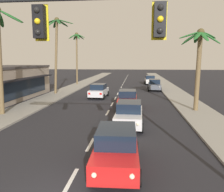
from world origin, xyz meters
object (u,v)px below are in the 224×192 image
traffic_signal_mast (164,42)px  sedan_oncoming_far (99,91)px  palm_right_second (199,53)px  sedan_third_in_queue (129,114)px  palm_left_third (57,39)px  sedan_fifth_in_queue (127,99)px  sedan_lead_at_stop_bar (116,148)px  sedan_parked_mid_kerb (150,80)px  sedan_parked_nearest_kerb (154,85)px  palm_left_farthest (77,46)px

traffic_signal_mast → sedan_oncoming_far: (-5.18, 20.73, -4.12)m
palm_right_second → sedan_third_in_queue: bearing=-138.6°
traffic_signal_mast → palm_left_third: palm_left_third is taller
sedan_fifth_in_queue → palm_left_third: bearing=140.7°
sedan_lead_at_stop_bar → sedan_parked_mid_kerb: same height
sedan_fifth_in_queue → sedan_parked_mid_kerb: bearing=81.2°
sedan_parked_nearest_kerb → palm_left_farthest: bearing=154.7°
sedan_oncoming_far → palm_left_third: size_ratio=0.46×
sedan_third_in_queue → sedan_oncoming_far: bearing=108.6°
traffic_signal_mast → sedan_parked_nearest_kerb: bearing=85.8°
sedan_parked_mid_kerb → palm_left_farthest: size_ratio=0.48×
palm_left_third → sedan_third_in_queue: bearing=-55.0°
sedan_oncoming_far → palm_left_third: (-5.79, 2.05, 6.36)m
traffic_signal_mast → sedan_oncoming_far: size_ratio=2.34×
sedan_third_in_queue → sedan_parked_mid_kerb: size_ratio=1.00×
traffic_signal_mast → sedan_lead_at_stop_bar: traffic_signal_mast is taller
sedan_fifth_in_queue → sedan_parked_nearest_kerb: bearing=74.9°
traffic_signal_mast → sedan_lead_at_stop_bar: (-1.53, 2.56, -4.12)m
traffic_signal_mast → palm_left_third: bearing=115.7°
sedan_fifth_in_queue → palm_left_farthest: 22.92m
traffic_signal_mast → sedan_third_in_queue: traffic_signal_mast is taller
sedan_lead_at_stop_bar → sedan_parked_nearest_kerb: size_ratio=1.00×
palm_left_farthest → sedan_lead_at_stop_bar: bearing=-73.0°
sedan_parked_nearest_kerb → palm_left_farthest: size_ratio=0.48×
sedan_third_in_queue → palm_left_third: bearing=125.0°
sedan_lead_at_stop_bar → sedan_fifth_in_queue: (0.02, 12.48, 0.00)m
sedan_lead_at_stop_bar → sedan_fifth_in_queue: size_ratio=1.01×
palm_right_second → sedan_oncoming_far: bearing=145.0°
palm_left_third → palm_right_second: (15.57, -8.89, -2.14)m
palm_left_third → palm_right_second: size_ratio=1.39×
sedan_oncoming_far → sedan_lead_at_stop_bar: bearing=-78.6°
sedan_parked_mid_kerb → palm_left_third: bearing=-131.6°
traffic_signal_mast → sedan_third_in_queue: size_ratio=2.36×
sedan_oncoming_far → sedan_parked_mid_kerb: same height
sedan_parked_nearest_kerb → sedan_parked_mid_kerb: 8.99m
sedan_lead_at_stop_bar → sedan_oncoming_far: (-3.66, 18.17, 0.00)m
sedan_fifth_in_queue → sedan_oncoming_far: (-3.68, 5.70, 0.00)m
sedan_parked_nearest_kerb → palm_left_third: palm_left_third is taller
sedan_third_in_queue → palm_right_second: bearing=41.4°
sedan_parked_nearest_kerb → palm_left_third: 15.57m
palm_left_third → palm_left_farthest: (-0.43, 11.98, -0.17)m
sedan_parked_mid_kerb → sedan_oncoming_far: bearing=-113.3°
traffic_signal_mast → palm_right_second: 14.63m
palm_left_farthest → sedan_third_in_queue: bearing=-68.5°
sedan_parked_mid_kerb → palm_left_farthest: 14.97m
sedan_third_in_queue → palm_right_second: size_ratio=0.63×
sedan_fifth_in_queue → sedan_parked_nearest_kerb: size_ratio=0.99×
sedan_lead_at_stop_bar → palm_left_farthest: bearing=107.0°
sedan_third_in_queue → sedan_fifth_in_queue: 6.25m
sedan_oncoming_far → sedan_parked_mid_kerb: size_ratio=1.00×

